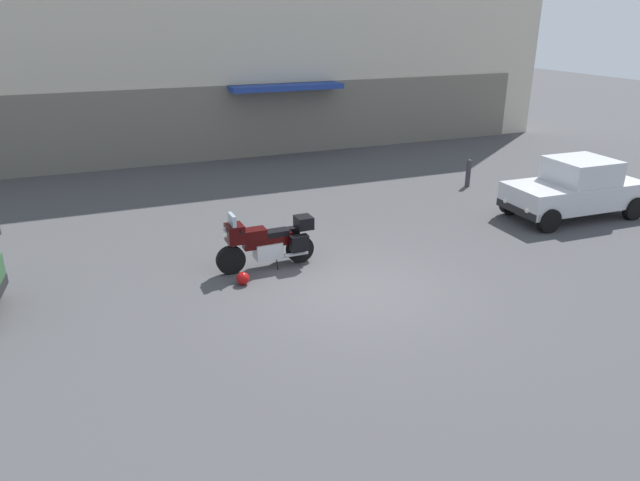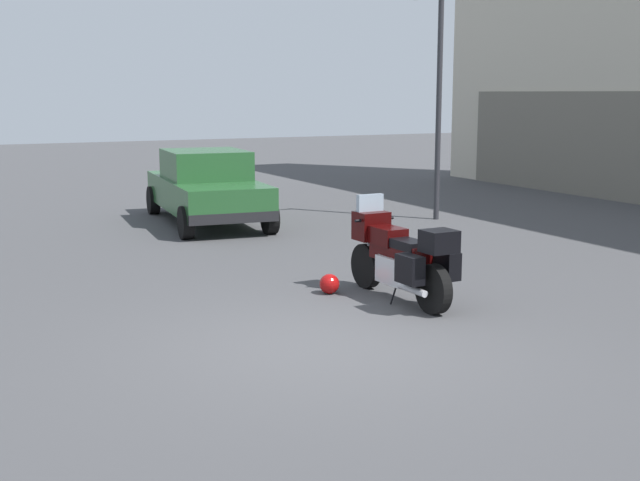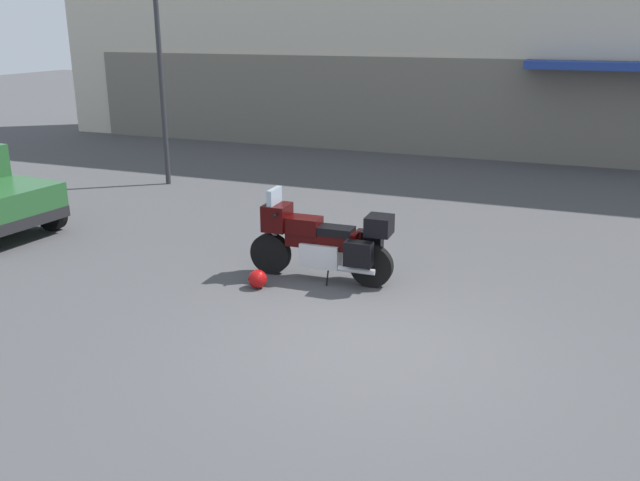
{
  "view_description": "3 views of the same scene",
  "coord_description": "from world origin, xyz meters",
  "px_view_note": "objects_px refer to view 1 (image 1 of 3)",
  "views": [
    {
      "loc": [
        -4.85,
        -9.74,
        5.33
      ],
      "look_at": [
        -0.52,
        0.83,
        0.88
      ],
      "focal_mm": 32.75,
      "sensor_mm": 36.0,
      "label": 1
    },
    {
      "loc": [
        7.82,
        -4.05,
        2.76
      ],
      "look_at": [
        -1.25,
        0.56,
        0.94
      ],
      "focal_mm": 46.5,
      "sensor_mm": 36.0,
      "label": 2
    },
    {
      "loc": [
        2.06,
        -7.06,
        3.7
      ],
      "look_at": [
        -0.97,
        0.71,
        1.01
      ],
      "focal_mm": 37.63,
      "sensor_mm": 36.0,
      "label": 3
    }
  ],
  "objects_px": {
    "motorcycle": "(268,242)",
    "helmet": "(243,278)",
    "car_hatchback_near": "(575,189)",
    "bollard_curbside": "(468,172)"
  },
  "relations": [
    {
      "from": "motorcycle",
      "to": "helmet",
      "type": "height_order",
      "value": "motorcycle"
    },
    {
      "from": "helmet",
      "to": "car_hatchback_near",
      "type": "distance_m",
      "value": 9.77
    },
    {
      "from": "motorcycle",
      "to": "bollard_curbside",
      "type": "bearing_deg",
      "value": -156.03
    },
    {
      "from": "car_hatchback_near",
      "to": "bollard_curbside",
      "type": "xyz_separation_m",
      "value": [
        -0.87,
        3.67,
        -0.33
      ]
    },
    {
      "from": "bollard_curbside",
      "to": "motorcycle",
      "type": "bearing_deg",
      "value": -154.75
    },
    {
      "from": "motorcycle",
      "to": "helmet",
      "type": "distance_m",
      "value": 1.12
    },
    {
      "from": "motorcycle",
      "to": "helmet",
      "type": "bearing_deg",
      "value": 39.26
    },
    {
      "from": "motorcycle",
      "to": "bollard_curbside",
      "type": "distance_m",
      "value": 8.92
    },
    {
      "from": "motorcycle",
      "to": "helmet",
      "type": "relative_size",
      "value": 8.08
    },
    {
      "from": "car_hatchback_near",
      "to": "motorcycle",
      "type": "bearing_deg",
      "value": 2.62
    }
  ]
}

